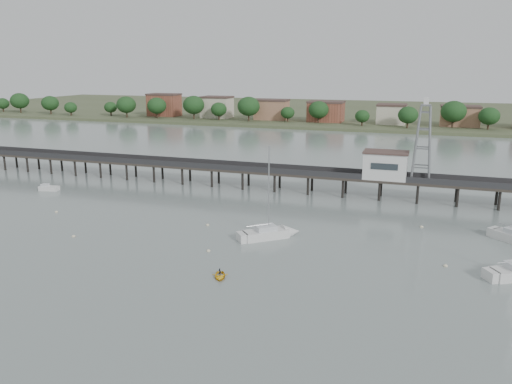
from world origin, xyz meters
The scene contains 10 objects.
ground_plane centered at (0.00, 0.00, 0.00)m, with size 500.00×500.00×0.00m, color gray.
pier centered at (0.00, 60.00, 3.79)m, with size 150.00×5.00×5.50m.
pier_building centered at (25.00, 60.00, 6.67)m, with size 8.40×5.40×5.30m.
lattice_tower centered at (31.50, 60.00, 11.10)m, with size 3.20×3.20×15.50m.
sailboat_c centered at (11.41, 31.60, 0.63)m, with size 8.55×7.80×14.77m.
white_tender centered at (-41.31, 44.51, 0.48)m, with size 4.17×2.25×1.54m.
yellow_dinghy centered at (9.25, 15.23, 0.00)m, with size 1.99×0.58×2.79m, color yellow.
dinghy_occupant centered at (9.25, 15.23, 0.00)m, with size 0.36×0.97×0.23m, color black.
mooring_buoys centered at (9.65, 30.03, 0.08)m, with size 71.68×22.11×0.39m.
far_shore centered at (0.36, 239.58, 0.95)m, with size 500.00×170.00×10.40m.
Camera 1 is at (31.41, -36.79, 25.05)m, focal length 35.00 mm.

